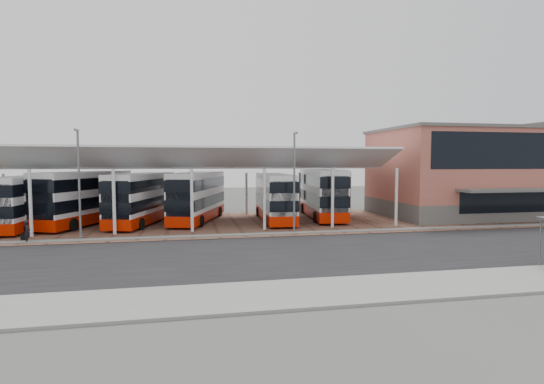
{
  "coord_description": "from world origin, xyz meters",
  "views": [
    {
      "loc": [
        -6.38,
        -26.34,
        5.71
      ],
      "look_at": [
        0.39,
        7.25,
        3.31
      ],
      "focal_mm": 28.0,
      "sensor_mm": 36.0,
      "label": 1
    }
  ],
  "objects_px": {
    "bus_0": "(29,202)",
    "bus_3": "(198,197)",
    "bus_2": "(142,199)",
    "bus_1": "(86,198)",
    "terminal": "(467,172)",
    "bus_4": "(275,198)",
    "bus_5": "(322,194)",
    "pedestrian": "(27,231)"
  },
  "relations": [
    {
      "from": "bus_1",
      "to": "bus_0",
      "type": "bearing_deg",
      "value": -142.63
    },
    {
      "from": "bus_0",
      "to": "bus_3",
      "type": "relative_size",
      "value": 0.95
    },
    {
      "from": "bus_2",
      "to": "bus_5",
      "type": "relative_size",
      "value": 0.95
    },
    {
      "from": "bus_1",
      "to": "bus_5",
      "type": "bearing_deg",
      "value": 22.91
    },
    {
      "from": "terminal",
      "to": "bus_1",
      "type": "relative_size",
      "value": 1.55
    },
    {
      "from": "terminal",
      "to": "pedestrian",
      "type": "height_order",
      "value": "terminal"
    },
    {
      "from": "pedestrian",
      "to": "bus_2",
      "type": "bearing_deg",
      "value": -49.03
    },
    {
      "from": "bus_2",
      "to": "bus_3",
      "type": "relative_size",
      "value": 0.99
    },
    {
      "from": "bus_0",
      "to": "bus_5",
      "type": "relative_size",
      "value": 0.91
    },
    {
      "from": "bus_1",
      "to": "pedestrian",
      "type": "distance_m",
      "value": 9.11
    },
    {
      "from": "bus_2",
      "to": "bus_4",
      "type": "relative_size",
      "value": 1.04
    },
    {
      "from": "bus_2",
      "to": "bus_3",
      "type": "bearing_deg",
      "value": 23.95
    },
    {
      "from": "bus_1",
      "to": "bus_3",
      "type": "distance_m",
      "value": 10.12
    },
    {
      "from": "bus_1",
      "to": "bus_3",
      "type": "height_order",
      "value": "bus_1"
    },
    {
      "from": "bus_1",
      "to": "bus_2",
      "type": "height_order",
      "value": "bus_1"
    },
    {
      "from": "bus_2",
      "to": "bus_3",
      "type": "height_order",
      "value": "bus_3"
    },
    {
      "from": "bus_5",
      "to": "bus_4",
      "type": "bearing_deg",
      "value": -157.81
    },
    {
      "from": "terminal",
      "to": "bus_1",
      "type": "height_order",
      "value": "terminal"
    },
    {
      "from": "bus_2",
      "to": "bus_3",
      "type": "xyz_separation_m",
      "value": [
        5.1,
        0.73,
        0.02
      ]
    },
    {
      "from": "terminal",
      "to": "bus_0",
      "type": "relative_size",
      "value": 1.66
    },
    {
      "from": "pedestrian",
      "to": "bus_3",
      "type": "bearing_deg",
      "value": -62.13
    },
    {
      "from": "terminal",
      "to": "bus_4",
      "type": "distance_m",
      "value": 21.19
    },
    {
      "from": "terminal",
      "to": "bus_1",
      "type": "xyz_separation_m",
      "value": [
        -38.46,
        0.82,
        -2.2
      ]
    },
    {
      "from": "bus_0",
      "to": "bus_1",
      "type": "height_order",
      "value": "bus_1"
    },
    {
      "from": "bus_0",
      "to": "pedestrian",
      "type": "relative_size",
      "value": 6.93
    },
    {
      "from": "bus_2",
      "to": "bus_1",
      "type": "bearing_deg",
      "value": -170.55
    },
    {
      "from": "terminal",
      "to": "bus_0",
      "type": "xyz_separation_m",
      "value": [
        -42.8,
        -0.37,
        -2.37
      ]
    },
    {
      "from": "bus_2",
      "to": "pedestrian",
      "type": "bearing_deg",
      "value": -114.68
    },
    {
      "from": "pedestrian",
      "to": "terminal",
      "type": "bearing_deg",
      "value": -87.42
    },
    {
      "from": "bus_4",
      "to": "pedestrian",
      "type": "height_order",
      "value": "bus_4"
    },
    {
      "from": "bus_3",
      "to": "bus_1",
      "type": "bearing_deg",
      "value": -161.88
    },
    {
      "from": "bus_0",
      "to": "bus_4",
      "type": "bearing_deg",
      "value": 5.15
    },
    {
      "from": "bus_2",
      "to": "terminal",
      "type": "bearing_deg",
      "value": 15.4
    },
    {
      "from": "terminal",
      "to": "bus_0",
      "type": "distance_m",
      "value": 42.87
    },
    {
      "from": "bus_4",
      "to": "bus_5",
      "type": "bearing_deg",
      "value": 18.69
    },
    {
      "from": "bus_0",
      "to": "bus_5",
      "type": "bearing_deg",
      "value": 8.19
    },
    {
      "from": "bus_1",
      "to": "bus_4",
      "type": "xyz_separation_m",
      "value": [
        17.41,
        -1.09,
        -0.15
      ]
    },
    {
      "from": "terminal",
      "to": "bus_4",
      "type": "height_order",
      "value": "terminal"
    },
    {
      "from": "bus_1",
      "to": "bus_5",
      "type": "relative_size",
      "value": 0.97
    },
    {
      "from": "bus_2",
      "to": "pedestrian",
      "type": "height_order",
      "value": "bus_2"
    },
    {
      "from": "bus_3",
      "to": "bus_2",
      "type": "bearing_deg",
      "value": -154.71
    },
    {
      "from": "bus_3",
      "to": "bus_5",
      "type": "distance_m",
      "value": 12.54
    }
  ]
}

